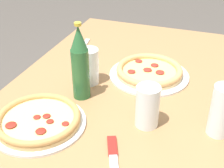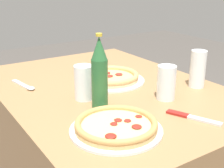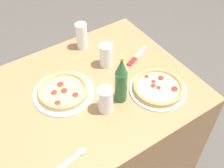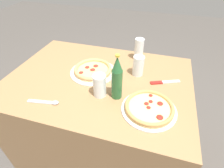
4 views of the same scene
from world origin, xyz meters
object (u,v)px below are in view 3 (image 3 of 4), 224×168
at_px(glass_iced_tea, 82,36).
at_px(spoon, 73,158).
at_px(glass_mango_juice, 106,56).
at_px(pizza_pepperoni, 63,91).
at_px(pizza_veggie, 158,88).
at_px(knife, 136,57).
at_px(glass_red_wine, 105,100).
at_px(beer_bottle, 121,81).

bearing_deg(glass_iced_tea, spoon, -122.61).
bearing_deg(glass_mango_juice, pizza_pepperoni, -167.65).
xyz_separation_m(pizza_veggie, knife, (0.06, 0.26, -0.01)).
bearing_deg(pizza_veggie, glass_red_wine, 171.22).
bearing_deg(beer_bottle, pizza_pepperoni, 139.32).
bearing_deg(spoon, beer_bottle, 24.49).
bearing_deg(beer_bottle, knife, 39.25).
bearing_deg(beer_bottle, glass_red_wine, -172.32).
distance_m(knife, spoon, 0.69).
distance_m(pizza_veggie, pizza_pepperoni, 0.47).
relative_size(glass_red_wine, knife, 0.73).
bearing_deg(pizza_veggie, knife, 76.97).
xyz_separation_m(glass_mango_juice, spoon, (-0.42, -0.40, -0.05)).
relative_size(pizza_pepperoni, glass_iced_tea, 1.93).
distance_m(pizza_veggie, spoon, 0.54).
height_order(pizza_veggie, glass_red_wine, glass_red_wine).
xyz_separation_m(beer_bottle, knife, (0.25, 0.20, -0.12)).
bearing_deg(pizza_veggie, glass_iced_tea, 105.83).
bearing_deg(pizza_pepperoni, pizza_veggie, -30.87).
xyz_separation_m(glass_red_wine, glass_mango_juice, (0.17, 0.26, -0.00)).
xyz_separation_m(pizza_veggie, glass_red_wine, (-0.28, 0.04, 0.05)).
relative_size(pizza_veggie, knife, 1.57).
height_order(glass_iced_tea, spoon, glass_iced_tea).
relative_size(pizza_pepperoni, spoon, 1.71).
relative_size(glass_red_wine, spoon, 0.75).
bearing_deg(glass_red_wine, knife, 32.16).
bearing_deg(glass_iced_tea, pizza_pepperoni, -134.00).
bearing_deg(pizza_veggie, pizza_pepperoni, 149.13).
relative_size(pizza_veggie, glass_iced_tea, 1.82).
distance_m(pizza_pepperoni, spoon, 0.36).
bearing_deg(knife, glass_mango_juice, 165.46).
distance_m(glass_iced_tea, knife, 0.33).
xyz_separation_m(pizza_pepperoni, glass_red_wine, (0.12, -0.20, 0.04)).
bearing_deg(spoon, knife, 31.24).
relative_size(glass_iced_tea, glass_mango_juice, 1.19).
bearing_deg(glass_red_wine, beer_bottle, 7.68).
bearing_deg(knife, pizza_pepperoni, -177.70).
bearing_deg(glass_mango_juice, pizza_veggie, -69.65).
bearing_deg(knife, beer_bottle, -140.75).
bearing_deg(pizza_veggie, beer_bottle, 163.31).
height_order(pizza_veggie, knife, pizza_veggie).
xyz_separation_m(pizza_veggie, glass_iced_tea, (-0.14, 0.51, 0.06)).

